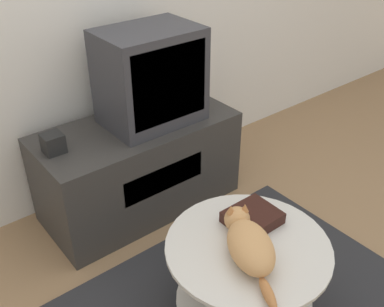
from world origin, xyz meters
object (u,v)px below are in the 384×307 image
(dvd_box, at_px, (252,218))
(cat, at_px, (249,243))
(tv, at_px, (150,77))
(speaker, at_px, (53,143))

(dvd_box, distance_m, cat, 0.21)
(dvd_box, xyz_separation_m, cat, (-0.16, -0.13, 0.04))
(tv, height_order, dvd_box, tv)
(tv, bearing_deg, dvd_box, -96.63)
(speaker, xyz_separation_m, cat, (0.34, -1.10, -0.09))
(cat, bearing_deg, dvd_box, -23.54)
(cat, bearing_deg, tv, 12.63)
(cat, bearing_deg, speaker, 43.63)
(tv, bearing_deg, cat, -103.98)
(speaker, bearing_deg, cat, -72.97)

